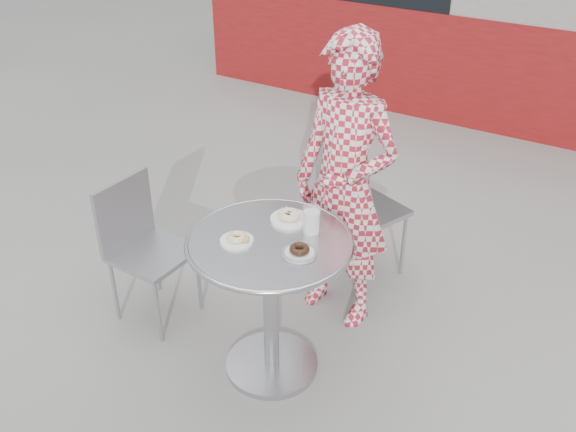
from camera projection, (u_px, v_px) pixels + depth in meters
The scene contains 9 objects.
ground at pixel (267, 366), 3.35m from camera, with size 60.00×60.00×0.00m, color gray.
bistro_table at pixel (270, 274), 3.03m from camera, with size 0.78×0.78×0.79m.
chair_far at pixel (361, 235), 3.93m from camera, with size 0.54×0.54×0.88m.
chair_left at pixel (155, 277), 3.59m from camera, with size 0.41×0.40×0.82m.
seated_person at pixel (345, 186), 3.34m from camera, with size 0.59×0.39×1.62m, color maroon.
plate_far at pixel (289, 217), 3.07m from camera, with size 0.19×0.19×0.05m.
plate_near at pixel (237, 239), 2.91m from camera, with size 0.15×0.15×0.04m.
plate_checker at pixel (299, 251), 2.83m from camera, with size 0.16×0.16×0.04m.
milk_cup at pixel (311, 221), 2.96m from camera, with size 0.08×0.08×0.13m.
Camera 1 is at (1.37, -2.04, 2.41)m, focal length 40.00 mm.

